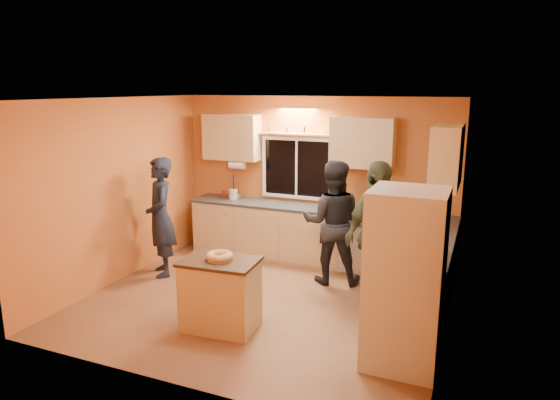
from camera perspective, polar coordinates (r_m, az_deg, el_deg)
The scene contains 14 objects.
ground at distance 6.64m, azimuth -1.88°, elevation -11.55°, with size 4.50×4.50×0.00m, color brown.
room_shell at distance 6.48m, azimuth 0.49°, elevation 2.84°, with size 4.54×4.04×2.61m.
back_counter at distance 7.96m, azimuth 3.27°, elevation -3.91°, with size 4.23×0.62×0.90m.
right_counter at distance 6.45m, azimuth 16.20°, elevation -8.52°, with size 0.62×1.84×0.90m.
refrigerator at distance 5.09m, azimuth 14.08°, elevation -8.81°, with size 0.72×0.70×1.80m, color silver.
island at distance 5.86m, azimuth -6.83°, elevation -10.59°, with size 0.90×0.65×0.83m.
bundt_pastry at distance 5.70m, azimuth -6.95°, elevation -6.39°, with size 0.31×0.31×0.09m, color tan.
person_left at distance 7.50m, azimuth -13.48°, elevation -1.92°, with size 0.64×0.42×1.76m, color black.
person_center at distance 7.05m, azimuth 5.99°, elevation -2.56°, with size 0.85×0.67×1.76m, color black.
person_right at distance 6.40m, azimuth 10.81°, elevation -3.84°, with size 1.09×0.45×1.86m, color #343A25.
mixing_bowl at distance 7.52m, azimuth 11.06°, elevation -1.27°, with size 0.32×0.32×0.08m, color black.
utensil_crock at distance 8.38m, azimuth -5.36°, elevation 0.68°, with size 0.14×0.14×0.17m, color beige.
potted_plant at distance 5.50m, azimuth 15.73°, elevation -5.77°, with size 0.24×0.21×0.27m, color gray.
red_box at distance 6.96m, azimuth 16.90°, elevation -2.79°, with size 0.16×0.12×0.07m, color #A21D19.
Camera 1 is at (2.52, -5.50, 2.74)m, focal length 32.00 mm.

